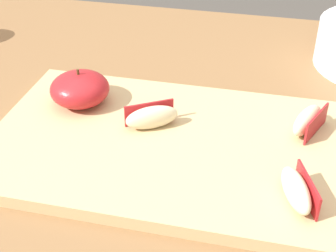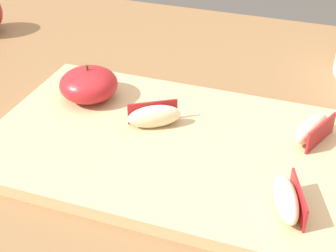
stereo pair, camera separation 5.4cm
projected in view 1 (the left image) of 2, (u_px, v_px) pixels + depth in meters
name	position (u px, v px, depth m)	size (l,w,h in m)	color
dining_table	(185.00, 175.00, 0.73)	(1.31, 0.80, 0.74)	brown
cutting_board	(168.00, 145.00, 0.61)	(0.44, 0.28, 0.02)	tan
apple_half_skin_up	(80.00, 89.00, 0.66)	(0.08, 0.08, 0.05)	#B21E23
apple_wedge_back	(308.00, 120.00, 0.61)	(0.05, 0.07, 0.03)	beige
apple_wedge_near_knife	(152.00, 117.00, 0.62)	(0.07, 0.06, 0.03)	beige
apple_wedge_left	(297.00, 190.00, 0.50)	(0.05, 0.07, 0.03)	beige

